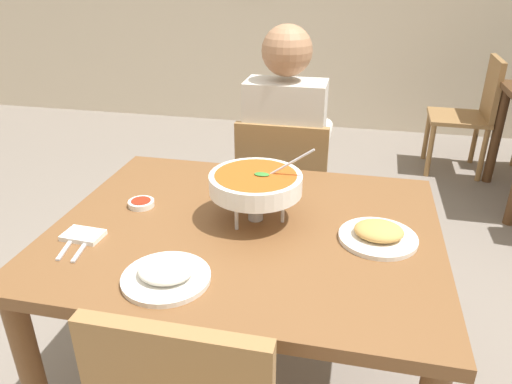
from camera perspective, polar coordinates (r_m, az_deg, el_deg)
dining_table_main at (r=1.62m, az=-1.14°, el=-7.32°), size 1.23×0.98×0.77m
chair_diner_main at (r=2.36m, az=3.25°, el=-0.35°), size 0.44×0.44×0.90m
diner_main at (r=2.30m, az=3.53°, el=5.29°), size 0.40×0.45×1.31m
curry_bowl at (r=1.54m, az=-0.03°, el=0.99°), size 0.33×0.30×0.26m
rice_plate at (r=1.33m, az=-10.62°, el=-9.51°), size 0.24×0.24×0.06m
appetizer_plate at (r=1.52m, az=14.27°, el=-4.95°), size 0.24×0.24×0.06m
sauce_dish at (r=1.73m, az=-13.42°, el=-1.29°), size 0.09×0.09×0.02m
napkin_folded at (r=1.59m, az=-19.76°, el=-4.85°), size 0.12×0.09×0.02m
fork_utensil at (r=1.57m, az=-21.28°, el=-5.76°), size 0.04×0.17×0.01m
spoon_utensil at (r=1.54m, az=-19.71°, el=-6.03°), size 0.04×0.17×0.01m
chair_bg_corner at (r=4.12m, az=24.27°, el=8.93°), size 0.45×0.45×0.90m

